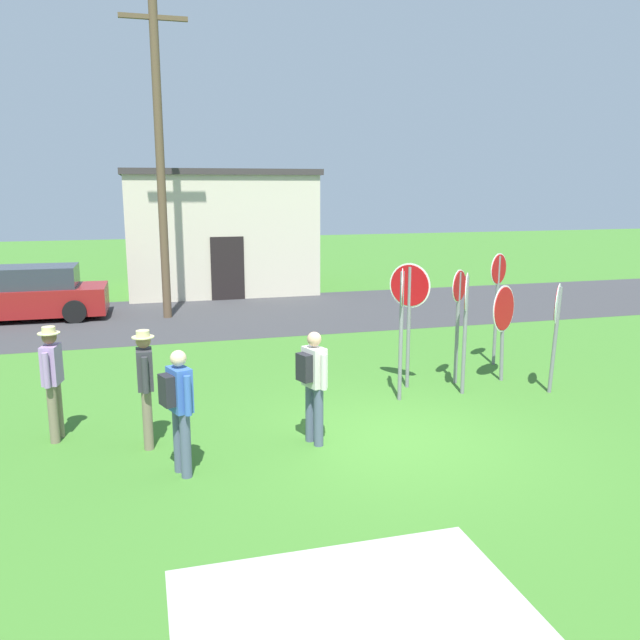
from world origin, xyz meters
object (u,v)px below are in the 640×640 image
(stop_sign_rear_right, at_px, (556,319))
(person_in_dark_shirt, at_px, (313,380))
(person_in_teal, at_px, (145,382))
(stop_sign_far_back, at_px, (503,317))
(stop_sign_low_front, at_px, (402,313))
(stop_sign_tallest, at_px, (497,291))
(person_holding_notes, at_px, (53,377))
(stop_sign_leaning_left, at_px, (409,303))
(person_with_sunhat, at_px, (179,404))
(stop_sign_leaning_right, at_px, (458,308))
(parked_car_on_street, at_px, (30,295))
(stop_sign_center_cluster, at_px, (466,313))
(utility_pole, at_px, (160,156))

(stop_sign_rear_right, xyz_separation_m, person_in_dark_shirt, (-4.85, -1.17, -0.40))
(person_in_teal, bearing_deg, stop_sign_far_back, 13.28)
(stop_sign_far_back, bearing_deg, stop_sign_low_front, -165.94)
(stop_sign_tallest, relative_size, person_holding_notes, 1.37)
(stop_sign_leaning_left, height_order, person_with_sunhat, stop_sign_leaning_left)
(stop_sign_leaning_right, bearing_deg, person_in_teal, -164.05)
(stop_sign_leaning_left, bearing_deg, stop_sign_far_back, -1.90)
(parked_car_on_street, xyz_separation_m, stop_sign_far_back, (9.80, -8.90, 0.58))
(stop_sign_center_cluster, height_order, stop_sign_low_front, stop_sign_low_front)
(person_with_sunhat, bearing_deg, person_holding_notes, 135.06)
(person_in_dark_shirt, xyz_separation_m, person_holding_notes, (-3.67, 1.16, 0.00))
(person_in_teal, bearing_deg, person_holding_notes, 154.80)
(utility_pole, height_order, stop_sign_rear_right, utility_pole)
(stop_sign_leaning_right, relative_size, stop_sign_leaning_left, 0.94)
(utility_pole, relative_size, person_holding_notes, 5.01)
(stop_sign_rear_right, bearing_deg, parked_car_on_street, 136.24)
(stop_sign_tallest, bearing_deg, utility_pole, 132.81)
(utility_pole, bearing_deg, stop_sign_leaning_left, -62.96)
(stop_sign_rear_right, distance_m, stop_sign_far_back, 1.08)
(person_in_dark_shirt, bearing_deg, person_holding_notes, 162.47)
(stop_sign_leaning_left, relative_size, person_with_sunhat, 1.40)
(stop_sign_rear_right, distance_m, person_holding_notes, 8.53)
(stop_sign_leaning_right, relative_size, stop_sign_far_back, 1.17)
(person_with_sunhat, bearing_deg, stop_sign_tallest, 28.90)
(utility_pole, relative_size, person_in_teal, 5.01)
(stop_sign_center_cluster, distance_m, stop_sign_tallest, 2.27)
(stop_sign_center_cluster, bearing_deg, parked_car_on_street, 132.53)
(stop_sign_low_front, bearing_deg, utility_pole, 112.94)
(person_holding_notes, bearing_deg, person_with_sunhat, -44.94)
(parked_car_on_street, relative_size, stop_sign_leaning_left, 1.84)
(stop_sign_center_cluster, bearing_deg, stop_sign_leaning_right, 74.02)
(stop_sign_low_front, bearing_deg, person_in_teal, -167.15)
(stop_sign_leaning_left, xyz_separation_m, person_holding_notes, (-6.08, -1.03, -0.64))
(stop_sign_center_cluster, height_order, stop_sign_rear_right, stop_sign_center_cluster)
(stop_sign_rear_right, relative_size, stop_sign_tallest, 0.86)
(parked_car_on_street, height_order, person_in_dark_shirt, person_in_dark_shirt)
(utility_pole, bearing_deg, person_holding_notes, -102.45)
(person_in_dark_shirt, bearing_deg, person_in_teal, 167.11)
(utility_pole, relative_size, stop_sign_tallest, 3.67)
(stop_sign_leaning_right, distance_m, stop_sign_leaning_left, 1.02)
(parked_car_on_street, bearing_deg, stop_sign_tallest, -37.38)
(person_in_dark_shirt, bearing_deg, stop_sign_leaning_left, 42.10)
(stop_sign_far_back, relative_size, person_in_teal, 1.08)
(stop_sign_far_back, height_order, stop_sign_tallest, stop_sign_tallest)
(utility_pole, bearing_deg, person_with_sunhat, -91.45)
(person_holding_notes, bearing_deg, person_in_teal, -25.20)
(utility_pole, height_order, stop_sign_center_cluster, utility_pole)
(stop_sign_low_front, height_order, person_in_teal, stop_sign_low_front)
(stop_sign_leaning_right, bearing_deg, parked_car_on_street, 135.09)
(stop_sign_low_front, relative_size, person_with_sunhat, 1.39)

